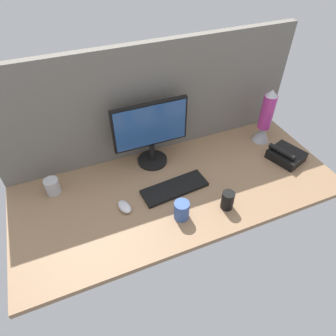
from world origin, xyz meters
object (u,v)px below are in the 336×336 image
object	(u,v)px
mouse	(125,207)
desk_phone	(286,155)
keyboard	(175,188)
mug_black_travel	(228,200)
mug_ceramic_blue	(182,210)
lava_lamp	(265,120)
monitor	(151,131)
mug_steel	(53,186)

from	to	relation	value
mouse	desk_phone	bearing A→B (deg)	-14.13
keyboard	mug_black_travel	distance (cm)	30.17
keyboard	mug_ceramic_blue	world-z (taller)	mug_ceramic_blue
keyboard	lava_lamp	xyz separation A→B (cm)	(71.00, 19.91, 14.42)
mug_ceramic_blue	mouse	bearing A→B (deg)	147.77
monitor	mug_black_travel	xyz separation A→B (cm)	(23.43, -49.50, -17.22)
keyboard	mug_black_travel	size ratio (longest dim) A/B	3.55
mouse	mug_black_travel	world-z (taller)	mug_black_travel
monitor	mug_ceramic_blue	world-z (taller)	monitor
monitor	lava_lamp	distance (cm)	74.94
monitor	mouse	distance (cm)	45.34
mug_steel	desk_phone	xyz separation A→B (cm)	(135.75, -25.83, -1.35)
mouse	desk_phone	world-z (taller)	desk_phone
mug_ceramic_blue	lava_lamp	world-z (taller)	lava_lamp
mug_black_travel	desk_phone	size ratio (longest dim) A/B	0.44
mouse	desk_phone	distance (cm)	103.15
mug_steel	mug_black_travel	xyz separation A→B (cm)	(82.48, -45.42, 0.67)
mug_steel	mug_black_travel	distance (cm)	94.16
monitor	desk_phone	distance (cm)	84.54
monitor	keyboard	bearing A→B (deg)	-83.29
lava_lamp	desk_phone	size ratio (longest dim) A/B	1.57
mug_black_travel	mug_ceramic_blue	size ratio (longest dim) A/B	1.02
mug_ceramic_blue	desk_phone	xyz separation A→B (cm)	(77.89, 16.47, -1.94)
monitor	mug_ceramic_blue	bearing A→B (deg)	-91.46
mug_ceramic_blue	mug_black_travel	bearing A→B (deg)	-7.23
monitor	desk_phone	xyz separation A→B (cm)	(76.70, -29.91, -19.23)
monitor	keyboard	size ratio (longest dim) A/B	1.19
keyboard	mug_steel	distance (cm)	66.63
mug_steel	lava_lamp	xyz separation A→B (cm)	(133.28, -3.49, 10.88)
keyboard	mug_steel	bearing A→B (deg)	154.40
mouse	lava_lamp	bearing A→B (deg)	-1.62
monitor	lava_lamp	world-z (taller)	monitor
mug_steel	desk_phone	world-z (taller)	mug_steel
monitor	mug_black_travel	distance (cm)	57.40
mug_steel	mug_ceramic_blue	xyz separation A→B (cm)	(57.86, -42.30, 0.59)
mug_ceramic_blue	lava_lamp	distance (cm)	85.43
desk_phone	lava_lamp	bearing A→B (deg)	96.31
mug_steel	lava_lamp	bearing A→B (deg)	-1.50
mug_black_travel	monitor	bearing A→B (deg)	115.33
mouse	mug_ceramic_blue	size ratio (longest dim) A/B	0.94
mouse	lava_lamp	world-z (taller)	lava_lamp
mug_steel	desk_phone	distance (cm)	138.19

